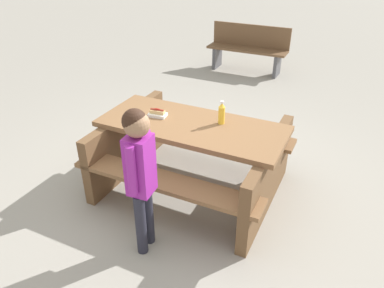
{
  "coord_description": "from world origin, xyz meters",
  "views": [
    {
      "loc": [
        -1.47,
        2.81,
        2.35
      ],
      "look_at": [
        0.0,
        0.0,
        0.52
      ],
      "focal_mm": 34.61,
      "sensor_mm": 36.0,
      "label": 1
    }
  ],
  "objects_px": {
    "picnic_table": "(192,151)",
    "soda_bottle": "(222,113)",
    "hotdog_tray": "(157,113)",
    "park_bench_near": "(248,47)",
    "child_in_coat": "(140,166)"
  },
  "relations": [
    {
      "from": "soda_bottle",
      "to": "hotdog_tray",
      "type": "relative_size",
      "value": 1.19
    },
    {
      "from": "picnic_table",
      "to": "park_bench_near",
      "type": "xyz_separation_m",
      "value": [
        0.82,
        -3.87,
        0.0
      ]
    },
    {
      "from": "hotdog_tray",
      "to": "park_bench_near",
      "type": "xyz_separation_m",
      "value": [
        0.44,
        -3.88,
        -0.33
      ]
    },
    {
      "from": "soda_bottle",
      "to": "hotdog_tray",
      "type": "height_order",
      "value": "soda_bottle"
    },
    {
      "from": "hotdog_tray",
      "to": "child_in_coat",
      "type": "bearing_deg",
      "value": 114.8
    },
    {
      "from": "hotdog_tray",
      "to": "child_in_coat",
      "type": "distance_m",
      "value": 1.01
    },
    {
      "from": "picnic_table",
      "to": "hotdog_tray",
      "type": "height_order",
      "value": "hotdog_tray"
    },
    {
      "from": "picnic_table",
      "to": "soda_bottle",
      "type": "bearing_deg",
      "value": -151.13
    },
    {
      "from": "park_bench_near",
      "to": "picnic_table",
      "type": "bearing_deg",
      "value": 101.94
    },
    {
      "from": "soda_bottle",
      "to": "hotdog_tray",
      "type": "bearing_deg",
      "value": 13.17
    },
    {
      "from": "picnic_table",
      "to": "soda_bottle",
      "type": "relative_size",
      "value": 8.0
    },
    {
      "from": "hotdog_tray",
      "to": "park_bench_near",
      "type": "distance_m",
      "value": 3.92
    },
    {
      "from": "child_in_coat",
      "to": "park_bench_near",
      "type": "bearing_deg",
      "value": -79.84
    },
    {
      "from": "picnic_table",
      "to": "hotdog_tray",
      "type": "bearing_deg",
      "value": 1.72
    },
    {
      "from": "hotdog_tray",
      "to": "soda_bottle",
      "type": "bearing_deg",
      "value": -166.83
    }
  ]
}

